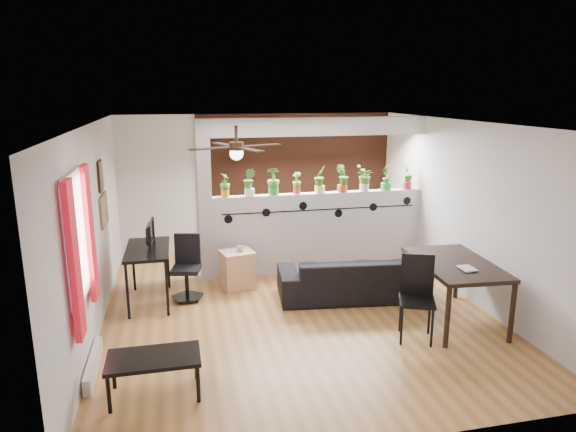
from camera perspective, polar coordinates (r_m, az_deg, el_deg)
The scene contains 30 objects.
room_shell at distance 7.02m, azimuth 0.64°, elevation -0.38°, with size 6.30×7.10×2.90m.
partition_wall at distance 8.77m, azimuth 3.47°, elevation -1.74°, with size 3.60×0.18×1.35m, color #BCBCC1.
ceiling_header at distance 8.48m, azimuth 3.64°, elevation 9.91°, with size 3.60×0.18×0.30m, color silver.
pier_column at distance 8.31m, azimuth -9.23°, elevation 1.67°, with size 0.22×0.20×2.60m, color #BCBCC1.
brick_panel at distance 10.03m, azimuth 1.20°, elevation 3.89°, with size 3.90×0.05×2.60m, color #9A472C.
vine_decal at distance 8.59m, azimuth 3.69°, elevation 0.70°, with size 3.31×0.01×0.30m.
window_assembly at distance 5.71m, azimuth -22.18°, elevation -2.54°, with size 0.09×1.30×1.55m.
baseboard_heater at distance 6.23m, azimuth -20.82°, elevation -15.17°, with size 0.08×1.00×0.18m, color silver.
corkboard at distance 7.82m, azimuth -19.76°, elevation 0.64°, with size 0.03×0.60×0.45m, color #8D6644.
framed_art at distance 7.68m, azimuth -20.12°, elevation 4.20°, with size 0.03×0.34×0.44m.
ceiling_fan at distance 6.41m, azimuth -5.76°, elevation 7.43°, with size 1.19×1.19×0.43m.
potted_plant_0 at distance 8.29m, azimuth -7.02°, elevation 3.50°, with size 0.15×0.19×0.38m.
potted_plant_1 at distance 8.33m, azimuth -4.32°, elevation 3.86°, with size 0.30×0.28×0.45m.
potted_plant_2 at distance 8.39m, azimuth -1.64°, elevation 3.99°, with size 0.26×0.22×0.46m.
potted_plant_3 at distance 8.48m, azimuth 0.98°, elevation 3.76°, with size 0.22×0.21×0.36m.
potted_plant_4 at distance 8.58m, azimuth 3.56°, elevation 4.19°, with size 0.31×0.29×0.46m.
potted_plant_5 at distance 8.69m, azimuth 6.07°, elevation 4.26°, with size 0.29×0.26×0.46m.
potted_plant_6 at distance 8.83m, azimuth 8.50°, elevation 4.27°, with size 0.29×0.29×0.44m.
potted_plant_7 at distance 8.97m, azimuth 10.87°, elevation 4.45°, with size 0.32×0.32×0.48m.
potted_plant_8 at distance 9.14m, azimuth 13.14°, elevation 4.32°, with size 0.27×0.26×0.42m.
sofa at distance 7.76m, azimuth 7.18°, elevation -6.79°, with size 2.08×0.82×0.61m, color black.
cube_shelf at distance 8.10m, azimuth -5.62°, elevation -5.93°, with size 0.48×0.43×0.59m, color tan.
cup at distance 8.00m, azimuth -5.32°, elevation -3.61°, with size 0.11×0.11×0.09m, color gray.
computer_desk at distance 7.63m, azimuth -15.33°, elevation -4.01°, with size 0.61×1.15×0.83m.
monitor at distance 7.73m, azimuth -15.36°, elevation -2.44°, with size 0.06×0.34×0.19m, color black.
office_chair at distance 7.76m, azimuth -11.15°, elevation -6.07°, with size 0.49×0.49×0.95m.
dining_table at distance 7.15m, azimuth 18.04°, elevation -5.53°, with size 1.01×1.56×0.82m.
book at distance 6.82m, azimuth 18.64°, elevation -5.61°, with size 0.18×0.24×0.02m, color gray.
folding_chair at distance 6.61m, azimuth 14.14°, elevation -7.91°, with size 0.55×0.55×1.05m.
coffee_table at distance 5.50m, azimuth -14.69°, elevation -15.26°, with size 0.92×0.51×0.43m.
Camera 1 is at (-1.56, -6.62, 3.01)m, focal length 32.00 mm.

